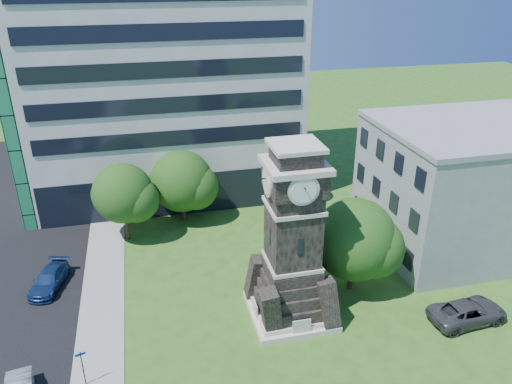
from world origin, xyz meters
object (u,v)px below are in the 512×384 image
object	(u,v)px
clock_tower	(292,247)
street_sign	(82,365)
car_street_north	(49,280)
car_east_lot	(468,312)
park_bench	(304,303)

from	to	relation	value
clock_tower	street_sign	distance (m)	14.06
car_street_north	street_sign	bearing A→B (deg)	-58.31
car_east_lot	park_bench	world-z (taller)	car_east_lot
park_bench	street_sign	xyz separation A→B (m)	(-14.17, -3.54, 0.96)
clock_tower	street_sign	size ratio (longest dim) A/B	5.14
car_street_north	park_bench	world-z (taller)	car_street_north
car_east_lot	park_bench	distance (m)	10.79
car_street_north	car_east_lot	size ratio (longest dim) A/B	0.86
clock_tower	street_sign	world-z (taller)	clock_tower
clock_tower	street_sign	bearing A→B (deg)	-165.59
car_east_lot	clock_tower	bearing A→B (deg)	68.43
car_street_north	car_east_lot	distance (m)	29.43
car_street_north	car_east_lot	world-z (taller)	car_east_lot
car_street_north	park_bench	distance (m)	18.64
car_street_north	park_bench	xyz separation A→B (m)	(17.35, -6.82, -0.13)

